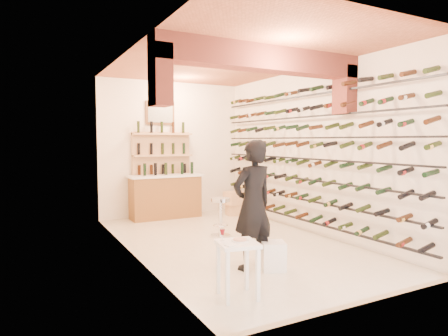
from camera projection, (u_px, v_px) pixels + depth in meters
name	position (u px, v px, depth m)	size (l,w,h in m)	color
ground	(232.00, 242.00, 6.98)	(6.00, 6.00, 0.00)	beige
room_shell	(240.00, 114.00, 6.59)	(3.52, 6.02, 3.21)	white
wine_rack	(301.00, 154.00, 7.58)	(0.32, 5.70, 2.56)	black
back_counter	(166.00, 195.00, 9.14)	(1.70, 0.62, 1.29)	#8F5D2C
back_shelving	(162.00, 167.00, 9.31)	(1.40, 0.31, 2.73)	tan
tasting_table	(237.00, 252.00, 4.49)	(0.52, 0.52, 0.78)	white
white_stool	(273.00, 256.00, 5.47)	(0.32, 0.32, 0.39)	white
person	(253.00, 205.00, 5.47)	(0.66, 0.43, 1.81)	black
chrome_barstool	(221.00, 214.00, 7.38)	(0.37, 0.37, 0.72)	silver
crate_lower	(236.00, 210.00, 9.51)	(0.44, 0.31, 0.26)	#E2AF7C
crate_upper	(236.00, 198.00, 9.49)	(0.52, 0.36, 0.31)	#E2AF7C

